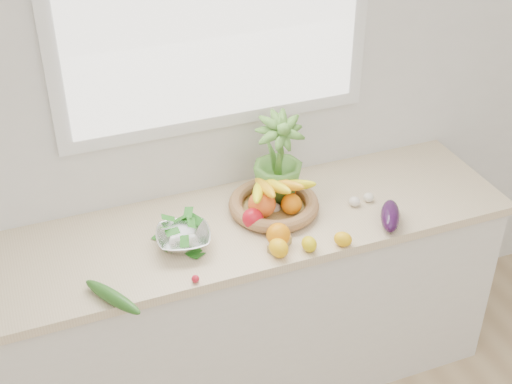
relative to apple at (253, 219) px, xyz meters
name	(u,v)px	position (x,y,z in m)	size (l,w,h in m)	color
back_wall	(216,92)	(-0.03, 0.35, 0.41)	(4.50, 0.02, 2.70)	white
counter_cabinet	(244,308)	(-0.03, 0.05, -0.51)	(2.20, 0.58, 0.86)	silver
countertop	(243,227)	(-0.03, 0.05, -0.06)	(2.24, 0.62, 0.04)	beige
orange_loose	(278,235)	(0.05, -0.14, 0.00)	(0.09, 0.09, 0.09)	orange
lemon_a	(279,248)	(0.03, -0.20, -0.01)	(0.07, 0.09, 0.07)	#FFB70D
lemon_b	(309,244)	(0.15, -0.21, -0.01)	(0.06, 0.07, 0.06)	yellow
lemon_c	(343,239)	(0.28, -0.23, -0.01)	(0.06, 0.07, 0.06)	#F6B40D
apple	(253,219)	(0.00, 0.00, 0.00)	(0.09, 0.09, 0.09)	red
ginger	(280,244)	(0.05, -0.16, -0.03)	(0.11, 0.04, 0.03)	tan
garlic_a	(354,202)	(0.45, -0.01, -0.02)	(0.05, 0.05, 0.04)	white
garlic_b	(275,208)	(0.13, 0.07, -0.02)	(0.05, 0.05, 0.04)	white
garlic_c	(369,197)	(0.53, 0.00, -0.02)	(0.05, 0.05, 0.04)	#EBE8CF
eggplant	(390,216)	(0.52, -0.18, 0.00)	(0.08, 0.20, 0.08)	#2A0D32
cucumber	(112,297)	(-0.62, -0.23, -0.02)	(0.05, 0.28, 0.05)	#305D1B
radish	(195,279)	(-0.31, -0.23, -0.03)	(0.03, 0.03, 0.03)	red
potted_herb	(278,158)	(0.17, 0.16, 0.16)	(0.21, 0.21, 0.38)	#4E8530
fruit_basket	(273,200)	(0.12, 0.08, 0.01)	(0.45, 0.45, 0.19)	tan
colander_with_spinach	(183,235)	(-0.29, -0.02, 0.01)	(0.25, 0.25, 0.12)	silver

